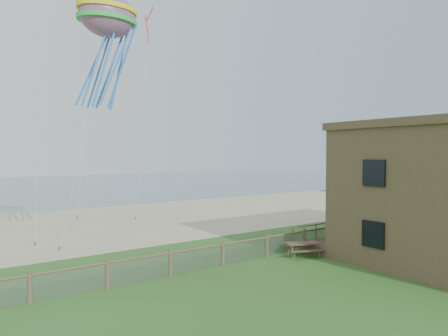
# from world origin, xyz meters

# --- Properties ---
(ground) EXTENTS (160.00, 160.00, 0.00)m
(ground) POSITION_xyz_m (0.00, 0.00, 0.00)
(ground) COLOR #305A1F
(ground) RESTS_ON ground
(sand_beach) EXTENTS (72.00, 20.00, 0.02)m
(sand_beach) POSITION_xyz_m (0.00, 22.00, 0.00)
(sand_beach) COLOR tan
(sand_beach) RESTS_ON ground
(ocean) EXTENTS (160.00, 68.00, 0.02)m
(ocean) POSITION_xyz_m (0.00, 66.00, 0.00)
(ocean) COLOR slate
(ocean) RESTS_ON ground
(chainlink_fence) EXTENTS (36.20, 0.20, 1.25)m
(chainlink_fence) POSITION_xyz_m (0.00, 6.00, 0.55)
(chainlink_fence) COLOR #493729
(chainlink_fence) RESTS_ON ground
(motel_deck) EXTENTS (15.00, 2.00, 0.50)m
(motel_deck) POSITION_xyz_m (13.00, 5.00, 0.25)
(motel_deck) COLOR brown
(motel_deck) RESTS_ON ground
(picnic_table) EXTENTS (2.30, 2.04, 0.80)m
(picnic_table) POSITION_xyz_m (4.76, 5.00, 0.40)
(picnic_table) COLOR brown
(picnic_table) RESTS_ON ground
(octopus_kite) EXTENTS (4.03, 3.54, 6.89)m
(octopus_kite) POSITION_xyz_m (-4.01, 11.32, 11.59)
(octopus_kite) COLOR orange
(kite_red) EXTENTS (1.85, 1.50, 2.37)m
(kite_red) POSITION_xyz_m (1.84, 18.34, 16.05)
(kite_red) COLOR red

